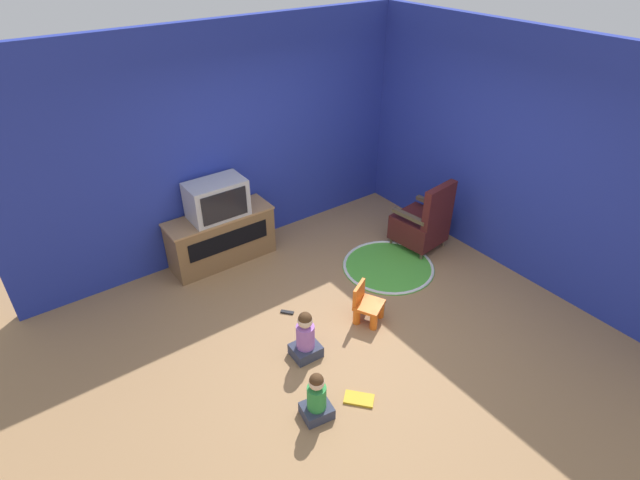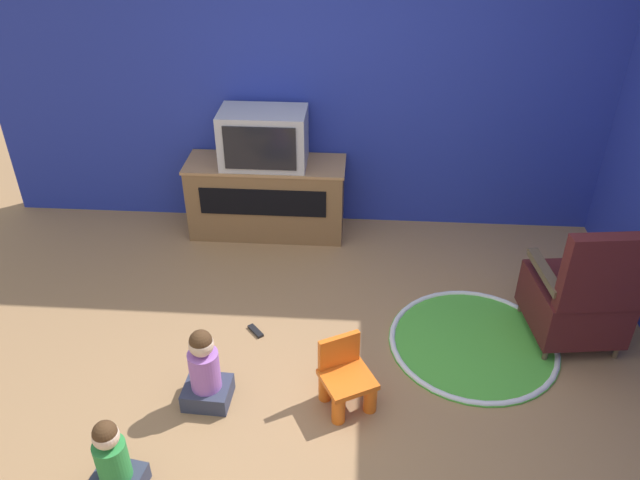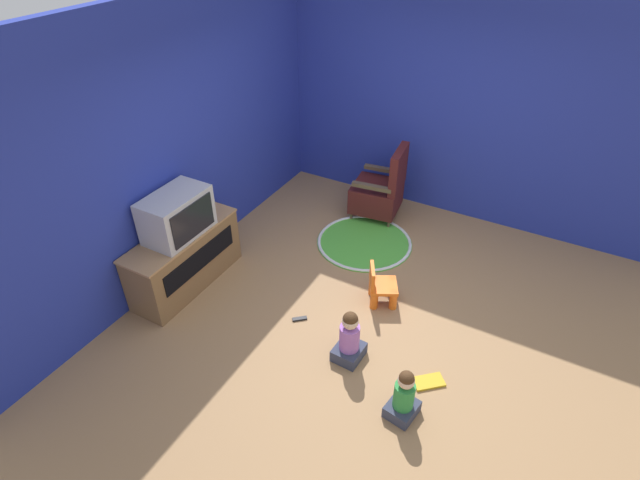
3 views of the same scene
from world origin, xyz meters
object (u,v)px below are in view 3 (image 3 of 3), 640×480
at_px(black_armchair, 380,191).
at_px(tv_cabinet, 185,258).
at_px(child_watching_left, 349,339).
at_px(remote_control, 300,319).
at_px(book, 429,382).
at_px(yellow_kid_chair, 381,288).
at_px(television, 177,215).
at_px(child_watching_center, 404,397).

bearing_deg(black_armchair, tv_cabinet, -36.22).
bearing_deg(child_watching_left, remote_control, 76.17).
relative_size(tv_cabinet, book, 4.43).
xyz_separation_m(tv_cabinet, yellow_kid_chair, (0.75, -1.97, -0.16)).
xyz_separation_m(tv_cabinet, child_watching_left, (-0.10, -2.02, -0.10)).
xyz_separation_m(yellow_kid_chair, remote_control, (-0.66, 0.60, -0.17)).
bearing_deg(yellow_kid_chair, television, 83.17).
xyz_separation_m(black_armchair, book, (-2.31, -1.49, -0.35)).
bearing_deg(child_watching_left, tv_cabinet, 90.01).
relative_size(yellow_kid_chair, book, 1.47).
xyz_separation_m(television, child_watching_center, (-0.43, -2.66, -0.67)).
height_order(tv_cabinet, child_watching_left, tv_cabinet).
bearing_deg(yellow_kid_chair, book, -161.83).
bearing_deg(television, tv_cabinet, 90.00).
xyz_separation_m(television, black_armchair, (2.29, -1.27, -0.53)).
relative_size(television, child_watching_left, 1.26).
bearing_deg(yellow_kid_chair, child_watching_center, -177.08).
distance_m(child_watching_left, child_watching_center, 0.74).
distance_m(tv_cabinet, television, 0.55).
xyz_separation_m(television, child_watching_left, (-0.10, -2.01, -0.65)).
distance_m(television, child_watching_left, 2.11).
bearing_deg(yellow_kid_chair, black_armchair, -3.83).
bearing_deg(child_watching_left, yellow_kid_chair, 6.15).
relative_size(black_armchair, child_watching_left, 1.76).
height_order(tv_cabinet, child_watching_center, tv_cabinet).
height_order(child_watching_left, child_watching_center, child_watching_left).
bearing_deg(television, book, -90.44).
relative_size(black_armchair, book, 3.23).
height_order(child_watching_left, book, child_watching_left).
xyz_separation_m(child_watching_left, child_watching_center, (-0.34, -0.66, -0.02)).
bearing_deg(child_watching_center, remote_control, 77.17).
xyz_separation_m(black_armchair, child_watching_left, (-2.39, -0.74, -0.12)).
relative_size(tv_cabinet, yellow_kid_chair, 3.02).
bearing_deg(tv_cabinet, yellow_kid_chair, -69.03).
xyz_separation_m(tv_cabinet, book, (-0.02, -2.77, -0.33)).
relative_size(tv_cabinet, television, 1.91).
bearing_deg(yellow_kid_chair, tv_cabinet, 83.04).
bearing_deg(remote_control, book, 134.42).
relative_size(yellow_kid_chair, child_watching_left, 0.80).
relative_size(television, yellow_kid_chair, 1.58).
bearing_deg(remote_control, television, -36.67).
distance_m(child_watching_left, remote_control, 0.72).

